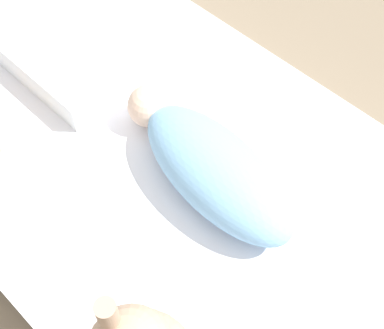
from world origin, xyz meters
name	(u,v)px	position (x,y,z in m)	size (l,w,h in m)	color
ground_plane	(171,195)	(0.00, 0.00, 0.00)	(12.00, 12.00, 0.00)	#7A6B56
bed_mattress	(170,181)	(0.00, 0.00, 0.07)	(1.59, 0.93, 0.14)	white
swaddled_baby	(210,165)	(0.10, 0.04, 0.21)	(0.54, 0.24, 0.14)	#7FB7E5
pillow	(80,53)	(-0.41, 0.07, 0.18)	(0.35, 0.32, 0.08)	white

